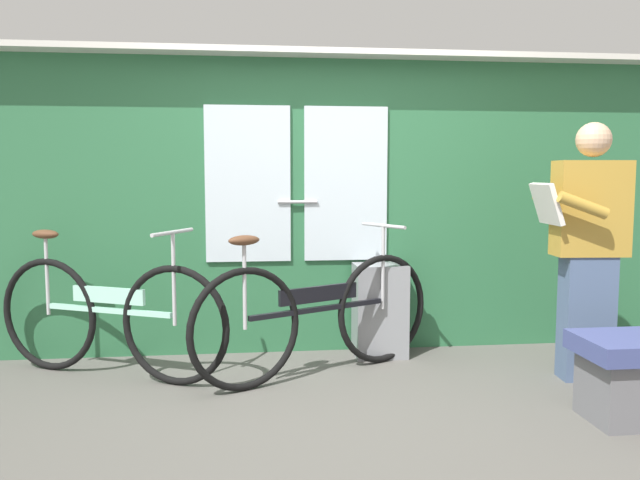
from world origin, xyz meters
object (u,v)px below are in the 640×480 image
Objects in this scene: bicycle_near_door at (318,315)px; bicycle_leaning_behind at (108,316)px; passenger_reading_newspaper at (588,246)px; trash_bin_by_wall at (380,310)px.

bicycle_near_door reaches higher than bicycle_leaning_behind.
passenger_reading_newspaper is at bearing -36.17° from bicycle_near_door.
trash_bin_by_wall is (-1.17, 0.67, -0.52)m from passenger_reading_newspaper.
trash_bin_by_wall is (1.81, 0.29, -0.07)m from bicycle_leaning_behind.
trash_bin_by_wall is at bearing 34.99° from bicycle_leaning_behind.
bicycle_near_door is 1.33m from bicycle_leaning_behind.
bicycle_near_door is 1.05× the size of bicycle_leaning_behind.
passenger_reading_newspaper reaches higher than bicycle_leaning_behind.
bicycle_near_door is 1.74m from passenger_reading_newspaper.
bicycle_near_door is at bearing -4.29° from passenger_reading_newspaper.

